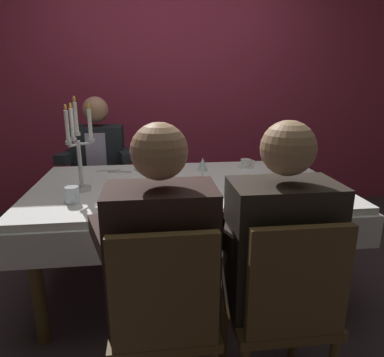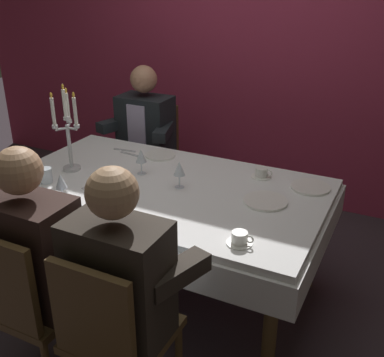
{
  "view_description": "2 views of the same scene",
  "coord_description": "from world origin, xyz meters",
  "px_view_note": "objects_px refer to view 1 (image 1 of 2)",
  "views": [
    {
      "loc": [
        -0.22,
        -2.11,
        1.39
      ],
      "look_at": [
        0.04,
        0.02,
        0.77
      ],
      "focal_mm": 32.67,
      "sensor_mm": 36.0,
      "label": 1
    },
    {
      "loc": [
        1.27,
        -2.17,
        1.91
      ],
      "look_at": [
        0.18,
        0.03,
        0.8
      ],
      "focal_mm": 43.61,
      "sensor_mm": 36.0,
      "label": 2
    }
  ],
  "objects_px": {
    "wine_glass_2": "(118,189)",
    "wine_glass_3": "(154,164)",
    "dinner_plate_0": "(286,166)",
    "seated_diner_2": "(281,246)",
    "seated_diner_0": "(99,157)",
    "candelabra": "(79,150)",
    "seated_diner_1": "(162,253)",
    "wine_glass_1": "(203,165)",
    "water_tumbler_0": "(72,195)",
    "dining_table": "(186,201)",
    "coffee_cup_0": "(246,164)",
    "wine_glass_0": "(160,180)",
    "coffee_cup_1": "(312,196)",
    "dinner_plate_2": "(277,177)",
    "dinner_plate_1": "(148,168)"
  },
  "relations": [
    {
      "from": "wine_glass_2",
      "to": "wine_glass_3",
      "type": "bearing_deg",
      "value": 69.79
    },
    {
      "from": "dinner_plate_0",
      "to": "seated_diner_2",
      "type": "xyz_separation_m",
      "value": [
        -0.51,
        -1.23,
        -0.01
      ]
    },
    {
      "from": "wine_glass_3",
      "to": "seated_diner_0",
      "type": "height_order",
      "value": "seated_diner_0"
    },
    {
      "from": "candelabra",
      "to": "seated_diner_1",
      "type": "xyz_separation_m",
      "value": [
        0.44,
        -0.83,
        -0.25
      ]
    },
    {
      "from": "wine_glass_1",
      "to": "seated_diner_1",
      "type": "bearing_deg",
      "value": -108.19
    },
    {
      "from": "wine_glass_3",
      "to": "water_tumbler_0",
      "type": "xyz_separation_m",
      "value": [
        -0.44,
        -0.36,
        -0.07
      ]
    },
    {
      "from": "wine_glass_1",
      "to": "dining_table",
      "type": "bearing_deg",
      "value": -173.03
    },
    {
      "from": "wine_glass_2",
      "to": "coffee_cup_0",
      "type": "height_order",
      "value": "wine_glass_2"
    },
    {
      "from": "seated_diner_2",
      "to": "coffee_cup_0",
      "type": "bearing_deg",
      "value": 81.0
    },
    {
      "from": "wine_glass_1",
      "to": "seated_diner_2",
      "type": "height_order",
      "value": "seated_diner_2"
    },
    {
      "from": "candelabra",
      "to": "seated_diner_2",
      "type": "xyz_separation_m",
      "value": [
        0.92,
        -0.83,
        -0.25
      ]
    },
    {
      "from": "wine_glass_0",
      "to": "coffee_cup_1",
      "type": "bearing_deg",
      "value": -8.65
    },
    {
      "from": "coffee_cup_0",
      "to": "dinner_plate_2",
      "type": "bearing_deg",
      "value": -67.74
    },
    {
      "from": "coffee_cup_0",
      "to": "seated_diner_1",
      "type": "relative_size",
      "value": 0.11
    },
    {
      "from": "dinner_plate_0",
      "to": "wine_glass_2",
      "type": "distance_m",
      "value": 1.42
    },
    {
      "from": "dinner_plate_2",
      "to": "seated_diner_0",
      "type": "bearing_deg",
      "value": 146.91
    },
    {
      "from": "wine_glass_2",
      "to": "coffee_cup_1",
      "type": "bearing_deg",
      "value": 1.27
    },
    {
      "from": "dinner_plate_2",
      "to": "wine_glass_3",
      "type": "height_order",
      "value": "wine_glass_3"
    },
    {
      "from": "wine_glass_2",
      "to": "seated_diner_2",
      "type": "distance_m",
      "value": 0.83
    },
    {
      "from": "wine_glass_3",
      "to": "seated_diner_2",
      "type": "relative_size",
      "value": 0.13
    },
    {
      "from": "dinner_plate_0",
      "to": "seated_diner_1",
      "type": "height_order",
      "value": "seated_diner_1"
    },
    {
      "from": "wine_glass_0",
      "to": "coffee_cup_1",
      "type": "height_order",
      "value": "wine_glass_0"
    },
    {
      "from": "dinner_plate_0",
      "to": "dinner_plate_2",
      "type": "relative_size",
      "value": 0.94
    },
    {
      "from": "dinner_plate_0",
      "to": "seated_diner_1",
      "type": "bearing_deg",
      "value": -128.78
    },
    {
      "from": "wine_glass_2",
      "to": "coffee_cup_0",
      "type": "relative_size",
      "value": 1.24
    },
    {
      "from": "dinner_plate_0",
      "to": "wine_glass_3",
      "type": "xyz_separation_m",
      "value": [
        -1.0,
        -0.26,
        0.11
      ]
    },
    {
      "from": "dining_table",
      "to": "seated_diner_2",
      "type": "relative_size",
      "value": 1.56
    },
    {
      "from": "candelabra",
      "to": "dinner_plate_0",
      "type": "xyz_separation_m",
      "value": [
        1.43,
        0.4,
        -0.24
      ]
    },
    {
      "from": "candelabra",
      "to": "seated_diner_2",
      "type": "distance_m",
      "value": 1.26
    },
    {
      "from": "dining_table",
      "to": "dinner_plate_0",
      "type": "height_order",
      "value": "dinner_plate_0"
    },
    {
      "from": "wine_glass_2",
      "to": "coffee_cup_1",
      "type": "height_order",
      "value": "wine_glass_2"
    },
    {
      "from": "dinner_plate_0",
      "to": "coffee_cup_1",
      "type": "xyz_separation_m",
      "value": [
        -0.15,
        -0.75,
        0.02
      ]
    },
    {
      "from": "coffee_cup_0",
      "to": "seated_diner_1",
      "type": "height_order",
      "value": "seated_diner_1"
    },
    {
      "from": "dining_table",
      "to": "wine_glass_1",
      "type": "relative_size",
      "value": 11.83
    },
    {
      "from": "candelabra",
      "to": "wine_glass_1",
      "type": "xyz_separation_m",
      "value": [
        0.74,
        0.07,
        -0.13
      ]
    },
    {
      "from": "candelabra",
      "to": "seated_diner_2",
      "type": "height_order",
      "value": "candelabra"
    },
    {
      "from": "dinner_plate_0",
      "to": "seated_diner_0",
      "type": "height_order",
      "value": "seated_diner_0"
    },
    {
      "from": "dining_table",
      "to": "water_tumbler_0",
      "type": "distance_m",
      "value": 0.72
    },
    {
      "from": "coffee_cup_1",
      "to": "seated_diner_0",
      "type": "relative_size",
      "value": 0.11
    },
    {
      "from": "candelabra",
      "to": "seated_diner_0",
      "type": "xyz_separation_m",
      "value": [
        -0.03,
        0.94,
        -0.25
      ]
    },
    {
      "from": "coffee_cup_1",
      "to": "seated_diner_0",
      "type": "height_order",
      "value": "seated_diner_0"
    },
    {
      "from": "dinner_plate_1",
      "to": "dining_table",
      "type": "bearing_deg",
      "value": -58.42
    },
    {
      "from": "wine_glass_2",
      "to": "coffee_cup_1",
      "type": "relative_size",
      "value": 1.24
    },
    {
      "from": "wine_glass_2",
      "to": "water_tumbler_0",
      "type": "bearing_deg",
      "value": 149.47
    },
    {
      "from": "dinner_plate_2",
      "to": "seated_diner_2",
      "type": "height_order",
      "value": "seated_diner_2"
    },
    {
      "from": "dining_table",
      "to": "coffee_cup_1",
      "type": "xyz_separation_m",
      "value": [
        0.64,
        -0.41,
        0.15
      ]
    },
    {
      "from": "wine_glass_2",
      "to": "seated_diner_1",
      "type": "bearing_deg",
      "value": -66.46
    },
    {
      "from": "seated_diner_2",
      "to": "wine_glass_0",
      "type": "bearing_deg",
      "value": 127.69
    },
    {
      "from": "wine_glass_3",
      "to": "coffee_cup_0",
      "type": "relative_size",
      "value": 1.24
    },
    {
      "from": "candelabra",
      "to": "coffee_cup_0",
      "type": "bearing_deg",
      "value": 20.81
    }
  ]
}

